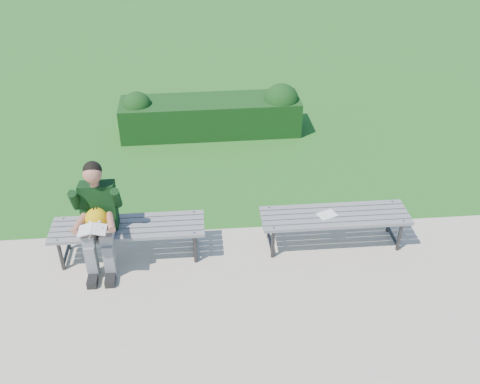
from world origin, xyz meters
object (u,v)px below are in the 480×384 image
hedge (215,114)px  bench_left (128,229)px  seated_boy (98,215)px  bench_right (335,218)px  paper_sheet (327,215)px

hedge → bench_left: 3.45m
hedge → seated_boy: size_ratio=2.32×
bench_right → paper_sheet: (-0.10, -0.00, 0.06)m
bench_right → seated_boy: (-2.79, -0.11, 0.30)m
bench_right → bench_left: bearing=-179.8°
bench_left → paper_sheet: bench_left is taller
bench_left → paper_sheet: bearing=0.2°
hedge → seated_boy: seated_boy is taller
bench_left → hedge: bearing=70.1°
bench_left → bench_right: same height
bench_left → bench_right: bearing=0.2°
bench_right → seated_boy: size_ratio=1.37×
hedge → seated_boy: bearing=-113.8°
bench_right → seated_boy: bearing=-177.8°
hedge → seated_boy: 3.67m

